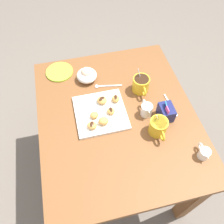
# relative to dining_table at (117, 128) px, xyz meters

# --- Properties ---
(ground_plane) EXTENTS (8.00, 8.00, 0.00)m
(ground_plane) POSITION_rel_dining_table_xyz_m (0.00, 0.00, -0.62)
(ground_plane) COLOR #665B51
(dining_table) EXTENTS (1.00, 0.84, 0.75)m
(dining_table) POSITION_rel_dining_table_xyz_m (0.00, 0.00, 0.00)
(dining_table) COLOR brown
(dining_table) RESTS_ON ground_plane
(pastry_plate_square) EXTENTS (0.27, 0.27, 0.02)m
(pastry_plate_square) POSITION_rel_dining_table_xyz_m (-0.03, -0.08, 0.15)
(pastry_plate_square) COLOR white
(pastry_plate_square) RESTS_ON dining_table
(coffee_mug_mustard_left) EXTENTS (0.13, 0.10, 0.14)m
(coffee_mug_mustard_left) POSITION_rel_dining_table_xyz_m (-0.14, 0.17, 0.19)
(coffee_mug_mustard_left) COLOR gold
(coffee_mug_mustard_left) RESTS_ON dining_table
(coffee_mug_mustard_right) EXTENTS (0.13, 0.09, 0.14)m
(coffee_mug_mustard_right) POSITION_rel_dining_table_xyz_m (0.15, 0.17, 0.19)
(coffee_mug_mustard_right) COLOR gold
(coffee_mug_mustard_right) RESTS_ON dining_table
(cream_pitcher_white) EXTENTS (0.10, 0.06, 0.07)m
(cream_pitcher_white) POSITION_rel_dining_table_xyz_m (0.03, 0.15, 0.18)
(cream_pitcher_white) COLOR white
(cream_pitcher_white) RESTS_ON dining_table
(sugar_caddy) EXTENTS (0.09, 0.07, 0.11)m
(sugar_caddy) POSITION_rel_dining_table_xyz_m (0.07, 0.25, 0.18)
(sugar_caddy) COLOR #191E51
(sugar_caddy) RESTS_ON dining_table
(ice_cream_bowl) EXTENTS (0.12, 0.12, 0.09)m
(ice_cream_bowl) POSITION_rel_dining_table_xyz_m (-0.30, -0.11, 0.18)
(ice_cream_bowl) COLOR white
(ice_cream_bowl) RESTS_ON dining_table
(chocolate_sauce_pitcher) EXTENTS (0.09, 0.05, 0.06)m
(chocolate_sauce_pitcher) POSITION_rel_dining_table_xyz_m (0.33, 0.34, 0.17)
(chocolate_sauce_pitcher) COLOR white
(chocolate_sauce_pitcher) RESTS_ON dining_table
(saucer_lime_left) EXTENTS (0.17, 0.17, 0.01)m
(saucer_lime_left) POSITION_rel_dining_table_xyz_m (-0.39, -0.27, 0.14)
(saucer_lime_left) COLOR #9EC633
(saucer_lime_left) RESTS_ON dining_table
(loose_spoon_near_saucer) EXTENTS (0.04, 0.16, 0.01)m
(loose_spoon_near_saucer) POSITION_rel_dining_table_xyz_m (-0.22, -0.02, 0.14)
(loose_spoon_near_saucer) COLOR silver
(loose_spoon_near_saucer) RESTS_ON dining_table
(loose_spoon_by_plate) EXTENTS (0.16, 0.02, 0.01)m
(loose_spoon_by_plate) POSITION_rel_dining_table_xyz_m (0.02, 0.31, 0.14)
(loose_spoon_by_plate) COLOR silver
(loose_spoon_by_plate) RESTS_ON dining_table
(beignet_0) EXTENTS (0.06, 0.06, 0.03)m
(beignet_0) POSITION_rel_dining_table_xyz_m (-0.01, -0.12, 0.17)
(beignet_0) COLOR #D19347
(beignet_0) RESTS_ON pastry_plate_square
(beignet_1) EXTENTS (0.06, 0.06, 0.03)m
(beignet_1) POSITION_rel_dining_table_xyz_m (0.05, -0.15, 0.17)
(beignet_1) COLOR #D19347
(beignet_1) RESTS_ON pastry_plate_square
(chocolate_drizzle_1) EXTENTS (0.04, 0.03, 0.00)m
(chocolate_drizzle_1) POSITION_rel_dining_table_xyz_m (0.05, -0.15, 0.19)
(chocolate_drizzle_1) COLOR #381E11
(chocolate_drizzle_1) RESTS_ON beignet_1
(beignet_2) EXTENTS (0.07, 0.07, 0.03)m
(beignet_2) POSITION_rel_dining_table_xyz_m (-0.09, -0.06, 0.17)
(beignet_2) COLOR #D19347
(beignet_2) RESTS_ON pastry_plate_square
(chocolate_drizzle_2) EXTENTS (0.04, 0.04, 0.00)m
(chocolate_drizzle_2) POSITION_rel_dining_table_xyz_m (-0.09, -0.06, 0.19)
(chocolate_drizzle_2) COLOR #381E11
(chocolate_drizzle_2) RESTS_ON beignet_2
(beignet_3) EXTENTS (0.06, 0.06, 0.03)m
(beignet_3) POSITION_rel_dining_table_xyz_m (-0.01, -0.03, 0.17)
(beignet_3) COLOR #D19347
(beignet_3) RESTS_ON pastry_plate_square
(chocolate_drizzle_3) EXTENTS (0.03, 0.02, 0.00)m
(chocolate_drizzle_3) POSITION_rel_dining_table_xyz_m (-0.01, -0.03, 0.18)
(chocolate_drizzle_3) COLOR #381E11
(chocolate_drizzle_3) RESTS_ON beignet_3
(beignet_4) EXTENTS (0.05, 0.05, 0.04)m
(beignet_4) POSITION_rel_dining_table_xyz_m (0.04, -0.08, 0.17)
(beignet_4) COLOR #D19347
(beignet_4) RESTS_ON pastry_plate_square
(beignet_5) EXTENTS (0.06, 0.06, 0.03)m
(beignet_5) POSITION_rel_dining_table_xyz_m (-0.09, 0.01, 0.17)
(beignet_5) COLOR #D19347
(beignet_5) RESTS_ON pastry_plate_square
(chocolate_drizzle_5) EXTENTS (0.03, 0.02, 0.00)m
(chocolate_drizzle_5) POSITION_rel_dining_table_xyz_m (-0.09, 0.01, 0.19)
(chocolate_drizzle_5) COLOR #381E11
(chocolate_drizzle_5) RESTS_ON beignet_5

